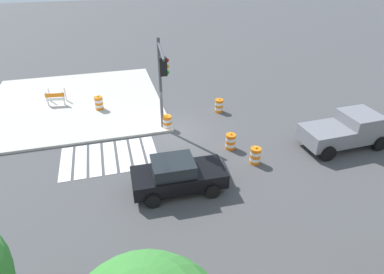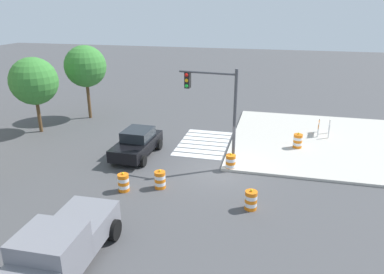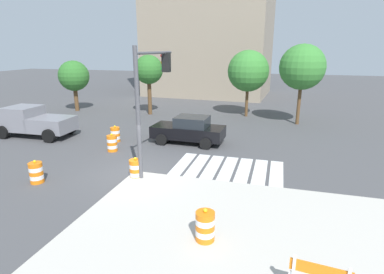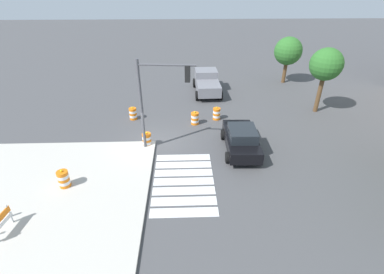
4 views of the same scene
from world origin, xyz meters
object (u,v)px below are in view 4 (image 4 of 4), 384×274
(traffic_barrel_near_corner, at_px, (217,114))
(traffic_barrel_median_far, at_px, (147,140))
(street_tree_streetside_far, at_px, (326,65))
(street_tree_corner_lot, at_px, (288,51))
(traffic_barrel_median_near, at_px, (133,114))
(sports_car, at_px, (241,139))
(traffic_barrel_crosswalk_end, at_px, (195,118))
(pickup_truck, at_px, (207,82))
(traffic_barrel_on_sidewalk, at_px, (64,179))
(traffic_light_pole, at_px, (160,90))

(traffic_barrel_near_corner, bearing_deg, traffic_barrel_median_far, -52.72)
(street_tree_streetside_far, height_order, street_tree_corner_lot, street_tree_streetside_far)
(traffic_barrel_near_corner, relative_size, traffic_barrel_median_near, 1.00)
(traffic_barrel_median_near, distance_m, traffic_barrel_median_far, 4.19)
(sports_car, bearing_deg, street_tree_streetside_far, 128.06)
(traffic_barrel_crosswalk_end, relative_size, traffic_barrel_median_near, 1.00)
(sports_car, relative_size, traffic_barrel_median_far, 4.26)
(pickup_truck, height_order, street_tree_streetside_far, street_tree_streetside_far)
(pickup_truck, relative_size, street_tree_streetside_far, 1.04)
(traffic_barrel_median_near, relative_size, traffic_barrel_on_sidewalk, 1.00)
(traffic_barrel_crosswalk_end, bearing_deg, street_tree_corner_lot, 133.48)
(sports_car, height_order, traffic_barrel_on_sidewalk, sports_car)
(traffic_barrel_median_far, bearing_deg, sports_car, 83.10)
(sports_car, bearing_deg, traffic_barrel_on_sidewalk, -71.19)
(traffic_barrel_near_corner, relative_size, traffic_barrel_median_far, 1.00)
(pickup_truck, relative_size, traffic_barrel_median_near, 5.10)
(pickup_truck, distance_m, traffic_barrel_on_sidewalk, 15.88)
(traffic_light_pole, bearing_deg, street_tree_corner_lot, 136.71)
(street_tree_corner_lot, bearing_deg, traffic_barrel_near_corner, -43.38)
(traffic_light_pole, distance_m, street_tree_streetside_far, 13.06)
(traffic_barrel_on_sidewalk, relative_size, street_tree_corner_lot, 0.23)
(traffic_barrel_median_near, xyz_separation_m, traffic_barrel_median_far, (3.93, 1.47, 0.00))
(pickup_truck, bearing_deg, traffic_barrel_median_near, -47.06)
(pickup_truck, height_order, traffic_barrel_median_far, pickup_truck)
(traffic_barrel_median_far, height_order, street_tree_corner_lot, street_tree_corner_lot)
(traffic_barrel_near_corner, distance_m, traffic_barrel_median_far, 6.10)
(traffic_barrel_median_near, height_order, traffic_barrel_median_far, same)
(sports_car, height_order, traffic_barrel_median_far, sports_car)
(traffic_barrel_near_corner, bearing_deg, traffic_barrel_on_sidewalk, -48.26)
(street_tree_corner_lot, bearing_deg, traffic_light_pole, -43.29)
(traffic_barrel_near_corner, bearing_deg, pickup_truck, -177.06)
(traffic_barrel_crosswalk_end, bearing_deg, pickup_truck, 168.21)
(traffic_barrel_crosswalk_end, xyz_separation_m, traffic_barrel_median_near, (-0.96, -4.65, 0.00))
(sports_car, height_order, traffic_light_pole, traffic_light_pole)
(street_tree_streetside_far, xyz_separation_m, street_tree_corner_lot, (-7.05, -0.37, -0.63))
(traffic_barrel_median_far, bearing_deg, pickup_truck, 154.46)
(traffic_barrel_median_far, bearing_deg, traffic_barrel_on_sidewalk, -43.29)
(sports_car, distance_m, street_tree_streetside_far, 9.52)
(traffic_barrel_near_corner, xyz_separation_m, traffic_light_pole, (4.08, -3.82, 3.46))
(traffic_barrel_on_sidewalk, relative_size, street_tree_streetside_far, 0.20)
(traffic_barrel_near_corner, height_order, street_tree_corner_lot, street_tree_corner_lot)
(street_tree_streetside_far, bearing_deg, pickup_truck, -118.92)
(traffic_light_pole, bearing_deg, traffic_barrel_crosswalk_end, 147.33)
(pickup_truck, height_order, traffic_barrel_crosswalk_end, pickup_truck)
(traffic_barrel_median_far, bearing_deg, traffic_barrel_near_corner, 127.28)
(traffic_barrel_crosswalk_end, distance_m, traffic_light_pole, 5.27)
(sports_car, distance_m, traffic_barrel_median_far, 5.92)
(traffic_barrel_median_far, distance_m, street_tree_corner_lot, 17.58)
(traffic_barrel_crosswalk_end, distance_m, street_tree_corner_lot, 13.29)
(traffic_barrel_crosswalk_end, bearing_deg, traffic_barrel_on_sidewalk, -44.94)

